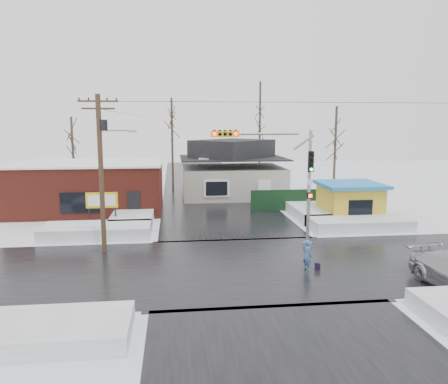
{
  "coord_description": "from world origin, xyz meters",
  "views": [
    {
      "loc": [
        -3.93,
        -21.67,
        7.45
      ],
      "look_at": [
        -0.71,
        5.94,
        3.0
      ],
      "focal_mm": 35.0,
      "sensor_mm": 36.0,
      "label": 1
    }
  ],
  "objects": [
    {
      "name": "marquee_sign",
      "position": [
        -9.0,
        9.49,
        1.92
      ],
      "size": [
        2.2,
        0.21,
        2.55
      ],
      "color": "black",
      "rests_on": "ground"
    },
    {
      "name": "snowbank_nside_w",
      "position": [
        -7.0,
        12.0,
        0.4
      ],
      "size": [
        3.0,
        8.0,
        0.8
      ],
      "primitive_type": "cube",
      "color": "white",
      "rests_on": "ground"
    },
    {
      "name": "road_ns",
      "position": [
        0.0,
        0.0,
        0.01
      ],
      "size": [
        10.0,
        120.0,
        0.02
      ],
      "primitive_type": "cube",
      "color": "black",
      "rests_on": "ground"
    },
    {
      "name": "shopping_bag",
      "position": [
        3.27,
        -1.04,
        0.17
      ],
      "size": [
        0.3,
        0.22,
        0.35
      ],
      "primitive_type": "cube",
      "rotation": [
        0.0,
        0.0,
        -0.43
      ],
      "color": "black",
      "rests_on": "ground"
    },
    {
      "name": "house",
      "position": [
        2.0,
        22.0,
        2.62
      ],
      "size": [
        10.4,
        8.4,
        5.76
      ],
      "color": "#AFA99E",
      "rests_on": "ground"
    },
    {
      "name": "tree_far_mid",
      "position": [
        6.0,
        28.0,
        9.54
      ],
      "size": [
        3.0,
        3.0,
        12.0
      ],
      "color": "#332821",
      "rests_on": "ground"
    },
    {
      "name": "tree_far_left",
      "position": [
        -4.0,
        26.0,
        7.95
      ],
      "size": [
        3.0,
        3.0,
        10.0
      ],
      "color": "#332821",
      "rests_on": "ground"
    },
    {
      "name": "traffic_signal",
      "position": [
        2.43,
        2.97,
        4.54
      ],
      "size": [
        6.05,
        0.68,
        7.0
      ],
      "color": "gray",
      "rests_on": "ground"
    },
    {
      "name": "snowbank_nside_e",
      "position": [
        7.0,
        12.0,
        0.4
      ],
      "size": [
        3.0,
        8.0,
        0.8
      ],
      "primitive_type": "cube",
      "color": "white",
      "rests_on": "ground"
    },
    {
      "name": "snowbank_sw",
      "position": [
        -9.0,
        -7.0,
        0.35
      ],
      "size": [
        7.0,
        3.0,
        0.7
      ],
      "primitive_type": "cube",
      "color": "white",
      "rests_on": "ground"
    },
    {
      "name": "brick_building",
      "position": [
        -11.0,
        15.99,
        2.08
      ],
      "size": [
        12.2,
        8.2,
        4.12
      ],
      "color": "maroon",
      "rests_on": "ground"
    },
    {
      "name": "fence",
      "position": [
        6.5,
        14.0,
        0.9
      ],
      "size": [
        8.0,
        0.12,
        1.8
      ],
      "primitive_type": "cube",
      "color": "black",
      "rests_on": "ground"
    },
    {
      "name": "tree_far_west",
      "position": [
        -14.0,
        24.0,
        6.36
      ],
      "size": [
        3.0,
        3.0,
        8.0
      ],
      "color": "#332821",
      "rests_on": "ground"
    },
    {
      "name": "snowbank_ne",
      "position": [
        9.0,
        7.0,
        0.4
      ],
      "size": [
        7.0,
        3.0,
        0.8
      ],
      "primitive_type": "cube",
      "color": "white",
      "rests_on": "ground"
    },
    {
      "name": "ground",
      "position": [
        0.0,
        0.0,
        0.0
      ],
      "size": [
        120.0,
        120.0,
        0.0
      ],
      "primitive_type": "plane",
      "color": "white",
      "rests_on": "ground"
    },
    {
      "name": "utility_pole",
      "position": [
        -7.93,
        3.5,
        5.11
      ],
      "size": [
        3.15,
        0.44,
        9.0
      ],
      "color": "#382619",
      "rests_on": "ground"
    },
    {
      "name": "snowbank_nw",
      "position": [
        -9.0,
        7.0,
        0.4
      ],
      "size": [
        7.0,
        3.0,
        0.8
      ],
      "primitive_type": "cube",
      "color": "white",
      "rests_on": "ground"
    },
    {
      "name": "pedestrian",
      "position": [
        2.73,
        -1.04,
        0.8
      ],
      "size": [
        0.56,
        0.68,
        1.59
      ],
      "primitive_type": "imported",
      "rotation": [
        0.0,
        0.0,
        1.93
      ],
      "color": "#3A64A3",
      "rests_on": "ground"
    },
    {
      "name": "kiosk",
      "position": [
        9.5,
        9.99,
        1.46
      ],
      "size": [
        4.6,
        4.6,
        2.88
      ],
      "color": "gold",
      "rests_on": "ground"
    },
    {
      "name": "tree_far_right",
      "position": [
        12.0,
        20.0,
        7.16
      ],
      "size": [
        3.0,
        3.0,
        9.0
      ],
      "color": "#332821",
      "rests_on": "ground"
    },
    {
      "name": "road_ew",
      "position": [
        0.0,
        0.0,
        0.01
      ],
      "size": [
        120.0,
        10.0,
        0.02
      ],
      "primitive_type": "cube",
      "color": "black",
      "rests_on": "ground"
    }
  ]
}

